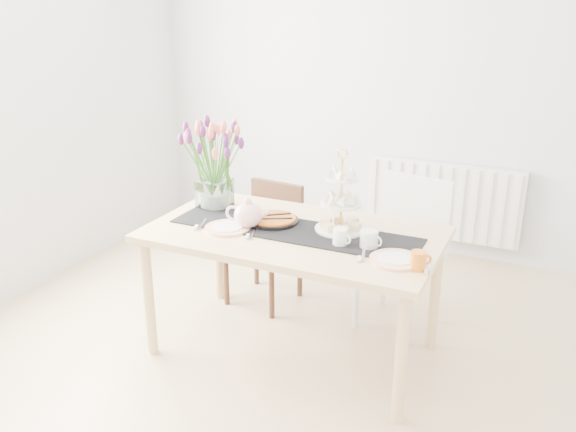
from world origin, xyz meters
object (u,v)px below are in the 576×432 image
at_px(cream_jug, 369,239).
at_px(mug_orange, 418,261).
at_px(chair_white, 405,241).
at_px(chair_brown, 269,234).
at_px(tart_tin, 273,220).
at_px(dining_table, 294,244).
at_px(plate_left, 228,228).
at_px(mug_white, 340,237).
at_px(cake_stand, 341,211).
at_px(mug_grey, 247,216).
at_px(plate_right, 396,260).
at_px(tulip_vase, 213,152).
at_px(radiator, 443,201).
at_px(teapot, 248,215).

distance_m(cream_jug, mug_orange, 0.33).
distance_m(chair_white, mug_orange, 0.90).
xyz_separation_m(chair_brown, cream_jug, (0.88, -0.61, 0.34)).
relative_size(cream_jug, tart_tin, 0.33).
distance_m(dining_table, plate_left, 0.38).
bearing_deg(tart_tin, mug_white, -17.81).
distance_m(mug_white, mug_orange, 0.45).
xyz_separation_m(dining_table, chair_white, (0.48, 0.61, -0.13)).
bearing_deg(cake_stand, chair_white, 64.26).
relative_size(chair_brown, mug_grey, 8.54).
relative_size(cake_stand, plate_right, 1.60).
distance_m(dining_table, tart_tin, 0.19).
xyz_separation_m(tulip_vase, plate_left, (0.25, -0.29, -0.34)).
bearing_deg(plate_left, mug_grey, 66.70).
relative_size(radiator, plate_right, 4.63).
distance_m(cream_jug, tart_tin, 0.62).
height_order(chair_white, plate_right, chair_white).
bearing_deg(mug_orange, mug_grey, 130.28).
relative_size(radiator, teapot, 4.73).
bearing_deg(radiator, plate_left, -113.68).
distance_m(radiator, teapot, 2.01).
distance_m(cream_jug, mug_grey, 0.74).
bearing_deg(chair_white, plate_right, -67.99).
bearing_deg(mug_white, tulip_vase, -175.13).
xyz_separation_m(cream_jug, tart_tin, (-0.60, 0.12, -0.03)).
xyz_separation_m(mug_grey, plate_left, (-0.05, -0.13, -0.04)).
bearing_deg(teapot, cake_stand, 12.57).
bearing_deg(radiator, teapot, -111.74).
relative_size(teapot, plate_right, 0.98).
xyz_separation_m(chair_white, tulip_vase, (-1.08, -0.45, 0.56)).
relative_size(tart_tin, mug_white, 3.15).
bearing_deg(dining_table, mug_white, -15.76).
bearing_deg(plate_right, mug_orange, -22.57).
height_order(teapot, mug_grey, teapot).
distance_m(teapot, mug_white, 0.55).
relative_size(mug_grey, mug_orange, 1.04).
relative_size(cake_stand, mug_white, 4.49).
bearing_deg(plate_right, chair_brown, 145.99).
relative_size(dining_table, teapot, 6.31).
height_order(chair_brown, plate_left, chair_brown).
bearing_deg(chair_white, dining_table, -116.10).
bearing_deg(cream_jug, chair_white, 106.65).
relative_size(chair_white, cream_jug, 9.86).
xyz_separation_m(mug_white, plate_left, (-0.65, -0.04, -0.04)).
distance_m(dining_table, chair_brown, 0.73).
relative_size(tulip_vase, cake_stand, 1.54).
xyz_separation_m(chair_brown, teapot, (0.18, -0.62, 0.37)).
distance_m(chair_brown, teapot, 0.74).
relative_size(mug_orange, plate_right, 0.35).
bearing_deg(mug_grey, dining_table, -15.37).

